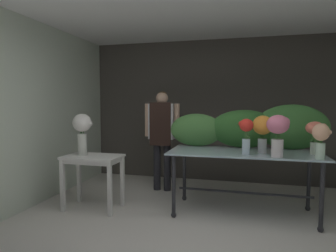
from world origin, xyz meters
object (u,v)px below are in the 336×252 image
object	(u,v)px
vase_coral_stock	(315,132)
vase_rosy_dahlias	(278,130)
florist	(162,130)
vase_sunset_tulips	(262,129)
vase_scarlet_lilies	(246,133)
vase_peach_freesia	(321,138)
display_table_glass	(244,161)
vase_white_roses_tall	(82,129)
side_table_white	(93,163)

from	to	relation	value
vase_coral_stock	vase_rosy_dahlias	size ratio (longest dim) A/B	0.82
florist	vase_rosy_dahlias	xyz separation A→B (m)	(1.71, -1.09, 0.12)
vase_sunset_tulips	vase_scarlet_lilies	bearing A→B (deg)	-137.44
vase_coral_stock	vase_peach_freesia	xyz separation A→B (m)	(-0.01, -0.34, -0.03)
display_table_glass	vase_peach_freesia	distance (m)	0.97
vase_white_roses_tall	side_table_white	bearing A→B (deg)	-0.15
side_table_white	vase_rosy_dahlias	distance (m)	2.45
vase_coral_stock	display_table_glass	bearing A→B (deg)	178.82
vase_peach_freesia	vase_white_roses_tall	bearing A→B (deg)	179.36
side_table_white	vase_peach_freesia	bearing A→B (deg)	-0.67
vase_peach_freesia	display_table_glass	bearing A→B (deg)	156.74
vase_peach_freesia	side_table_white	bearing A→B (deg)	179.33
florist	vase_sunset_tulips	size ratio (longest dim) A/B	3.50
vase_scarlet_lilies	side_table_white	bearing A→B (deg)	-177.82
display_table_glass	vase_coral_stock	bearing A→B (deg)	-1.18
side_table_white	vase_white_roses_tall	size ratio (longest dim) A/B	1.35
display_table_glass	vase_sunset_tulips	xyz separation A→B (m)	(0.22, -0.06, 0.43)
display_table_glass	vase_scarlet_lilies	distance (m)	0.46
display_table_glass	vase_rosy_dahlias	size ratio (longest dim) A/B	3.90
vase_coral_stock	vase_white_roses_tall	distance (m)	3.03
vase_sunset_tulips	vase_peach_freesia	distance (m)	0.68
display_table_glass	vase_scarlet_lilies	xyz separation A→B (m)	(0.02, -0.25, 0.39)
vase_peach_freesia	vase_white_roses_tall	distance (m)	3.00
vase_sunset_tulips	side_table_white	bearing A→B (deg)	-173.36
florist	vase_coral_stock	bearing A→B (deg)	-19.64
vase_coral_stock	side_table_white	bearing A→B (deg)	-173.91
side_table_white	vase_white_roses_tall	xyz separation A→B (m)	(-0.15, 0.00, 0.47)
vase_rosy_dahlias	florist	bearing A→B (deg)	147.47
display_table_glass	vase_scarlet_lilies	world-z (taller)	vase_scarlet_lilies
side_table_white	vase_peach_freesia	xyz separation A→B (m)	(2.85, -0.03, 0.44)
vase_sunset_tulips	vase_rosy_dahlias	distance (m)	0.31
vase_coral_stock	vase_white_roses_tall	xyz separation A→B (m)	(-3.01, -0.30, -0.01)
florist	vase_white_roses_tall	xyz separation A→B (m)	(-0.84, -1.08, 0.08)
display_table_glass	side_table_white	bearing A→B (deg)	-170.92
vase_scarlet_lilies	vase_sunset_tulips	bearing A→B (deg)	42.56
display_table_glass	vase_white_roses_tall	distance (m)	2.23
display_table_glass	side_table_white	distance (m)	2.04
vase_peach_freesia	vase_white_roses_tall	size ratio (longest dim) A/B	0.70
vase_white_roses_tall	vase_sunset_tulips	bearing A→B (deg)	6.20
side_table_white	display_table_glass	bearing A→B (deg)	9.08
vase_sunset_tulips	vase_peach_freesia	bearing A→B (deg)	-25.76
vase_white_roses_tall	vase_scarlet_lilies	bearing A→B (deg)	2.01
vase_scarlet_lilies	display_table_glass	bearing A→B (deg)	94.79
vase_sunset_tulips	vase_rosy_dahlias	xyz separation A→B (m)	(0.16, -0.27, 0.01)
vase_peach_freesia	vase_sunset_tulips	bearing A→B (deg)	154.24
side_table_white	florist	world-z (taller)	florist
display_table_glass	vase_scarlet_lilies	bearing A→B (deg)	-85.21
florist	vase_white_roses_tall	world-z (taller)	florist
side_table_white	vase_scarlet_lilies	size ratio (longest dim) A/B	1.76
side_table_white	vase_rosy_dahlias	xyz separation A→B (m)	(2.39, -0.01, 0.52)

